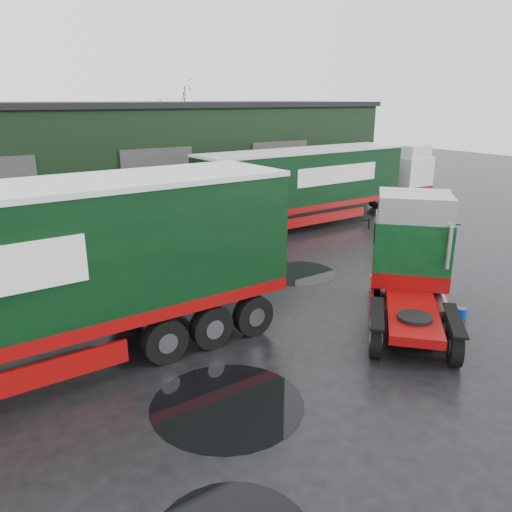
{
  "coord_description": "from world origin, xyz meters",
  "views": [
    {
      "loc": [
        -8.04,
        -11.36,
        6.48
      ],
      "look_at": [
        0.15,
        1.38,
        1.7
      ],
      "focal_mm": 35.0,
      "sensor_mm": 36.0,
      "label": 1
    }
  ],
  "objects_px": {
    "hero_tractor": "(414,267)",
    "wash_bucket": "(461,313)",
    "warehouse": "(121,154)",
    "lorry_right": "(304,188)",
    "tree_back_b": "(173,132)"
  },
  "relations": [
    {
      "from": "warehouse",
      "to": "lorry_right",
      "type": "bearing_deg",
      "value": -61.39
    },
    {
      "from": "warehouse",
      "to": "wash_bucket",
      "type": "xyz_separation_m",
      "value": [
        2.93,
        -22.9,
        -2.99
      ]
    },
    {
      "from": "warehouse",
      "to": "tree_back_b",
      "type": "relative_size",
      "value": 4.32
    },
    {
      "from": "hero_tractor",
      "to": "wash_bucket",
      "type": "bearing_deg",
      "value": 30.34
    },
    {
      "from": "warehouse",
      "to": "hero_tractor",
      "type": "relative_size",
      "value": 5.36
    },
    {
      "from": "warehouse",
      "to": "lorry_right",
      "type": "distance_m",
      "value": 12.58
    },
    {
      "from": "wash_bucket",
      "to": "tree_back_b",
      "type": "relative_size",
      "value": 0.05
    },
    {
      "from": "hero_tractor",
      "to": "wash_bucket",
      "type": "distance_m",
      "value": 2.53
    },
    {
      "from": "hero_tractor",
      "to": "lorry_right",
      "type": "bearing_deg",
      "value": 112.52
    },
    {
      "from": "hero_tractor",
      "to": "tree_back_b",
      "type": "bearing_deg",
      "value": 123.66
    },
    {
      "from": "warehouse",
      "to": "wash_bucket",
      "type": "bearing_deg",
      "value": -82.71
    },
    {
      "from": "hero_tractor",
      "to": "wash_bucket",
      "type": "relative_size",
      "value": 17.34
    },
    {
      "from": "warehouse",
      "to": "tree_back_b",
      "type": "distance_m",
      "value": 12.82
    },
    {
      "from": "wash_bucket",
      "to": "tree_back_b",
      "type": "bearing_deg",
      "value": 81.24
    },
    {
      "from": "warehouse",
      "to": "wash_bucket",
      "type": "distance_m",
      "value": 23.28
    }
  ]
}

